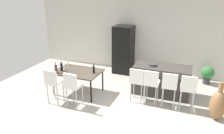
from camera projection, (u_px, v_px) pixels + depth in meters
The scene contains 19 objects.
ground_plane at pixel (136, 106), 6.17m from camera, with size 10.00×10.00×0.00m, color #ADA89E.
back_wall at pixel (157, 36), 8.15m from camera, with size 10.00×0.12×2.90m, color beige.
kitchen_island at pixel (162, 80), 6.77m from camera, with size 1.72×0.80×0.92m, color #383330.
bar_chair_left at pixel (137, 80), 6.20m from camera, with size 0.41×0.41×1.05m.
bar_chair_middle at pixel (151, 82), 6.06m from camera, with size 0.41×0.41×1.05m.
bar_chair_right at pixel (170, 85), 5.89m from camera, with size 0.42×0.42×1.05m.
bar_chair_far at pixel (188, 87), 5.73m from camera, with size 0.43×0.43×1.05m.
dining_table at pixel (78, 73), 6.74m from camera, with size 1.42×0.97×0.74m.
dining_chair_near at pixel (53, 81), 6.10m from camera, with size 0.41×0.41×1.05m.
dining_chair_far at pixel (73, 85), 5.89m from camera, with size 0.42×0.42×1.05m.
wine_bottle_middle at pixel (94, 69), 6.54m from camera, with size 0.07×0.07×0.30m.
wine_bottle_left at pixel (56, 69), 6.54m from camera, with size 0.08×0.08×0.34m.
wine_bottle_end at pixel (62, 67), 6.70m from camera, with size 0.08×0.08×0.31m.
wine_glass_right at pixel (68, 62), 7.20m from camera, with size 0.07×0.07×0.17m.
wine_glass_far at pixel (64, 65), 6.84m from camera, with size 0.07×0.07×0.17m.
refrigerator at pixel (123, 50), 8.36m from camera, with size 0.72×0.68×1.84m, color black.
fruit_bowl at pixel (153, 65), 6.62m from camera, with size 0.24×0.24×0.07m, color #333338.
floor_vase at pixel (218, 105), 5.44m from camera, with size 0.40×0.40×1.04m.
potted_plant at pixel (207, 74), 7.49m from camera, with size 0.44×0.44×0.64m.
Camera 1 is at (1.30, -5.28, 3.20)m, focal length 34.59 mm.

